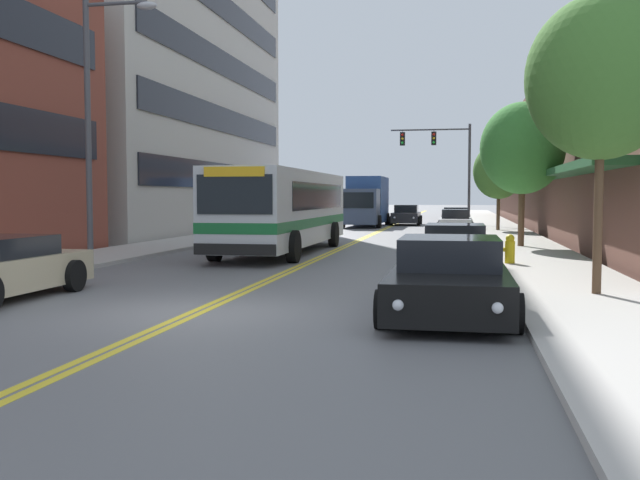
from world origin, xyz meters
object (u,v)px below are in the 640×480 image
object	(u,v)px
box_truck	(366,201)
street_tree_right_mid	(522,148)
traffic_signal_mast	(443,154)
street_tree_right_near	(601,78)
city_bus	(285,207)
street_lamp_left_near	(98,110)
car_slate_blue_parked_left_near	(291,223)
street_tree_right_far	(499,171)
car_charcoal_moving_lead	(406,216)
car_dark_grey_parked_right_far	(456,218)
car_white_parked_right_end	(455,222)
car_champagne_parked_right_mid	(455,248)
car_black_parked_right_foreground	(449,280)
fire_hydrant	(510,249)

from	to	relation	value
box_truck	street_tree_right_mid	world-z (taller)	street_tree_right_mid
traffic_signal_mast	street_tree_right_mid	size ratio (longest dim) A/B	1.26
street_tree_right_near	city_bus	bearing A→B (deg)	130.32
street_tree_right_mid	street_lamp_left_near	bearing A→B (deg)	-138.15
car_slate_blue_parked_left_near	street_tree_right_far	distance (m)	12.20
car_charcoal_moving_lead	box_truck	bearing A→B (deg)	-131.25
car_dark_grey_parked_right_far	street_tree_right_far	size ratio (longest dim) A/B	0.91
car_charcoal_moving_lead	street_lamp_left_near	distance (m)	33.92
car_white_parked_right_end	box_truck	distance (m)	9.50
car_champagne_parked_right_mid	street_lamp_left_near	bearing A→B (deg)	-165.19
street_tree_right_far	car_black_parked_right_foreground	bearing A→B (deg)	-94.62
city_bus	street_tree_right_mid	distance (m)	9.41
city_bus	car_white_parked_right_end	distance (m)	16.78
car_slate_blue_parked_left_near	car_dark_grey_parked_right_far	size ratio (longest dim) A/B	1.06
car_black_parked_right_foreground	street_tree_right_mid	size ratio (longest dim) A/B	0.88
car_white_parked_right_end	city_bus	bearing A→B (deg)	-111.13
box_truck	car_dark_grey_parked_right_far	bearing A→B (deg)	-9.47
car_slate_blue_parked_left_near	traffic_signal_mast	distance (m)	15.39
car_champagne_parked_right_mid	street_lamp_left_near	world-z (taller)	street_lamp_left_near
fire_hydrant	box_truck	bearing A→B (deg)	105.61
car_champagne_parked_right_mid	traffic_signal_mast	world-z (taller)	traffic_signal_mast
car_dark_grey_parked_right_far	street_tree_right_near	bearing A→B (deg)	-85.02
car_slate_blue_parked_left_near	street_tree_right_mid	size ratio (longest dim) A/B	0.86
box_truck	street_tree_right_mid	size ratio (longest dim) A/B	1.40
street_tree_right_near	street_tree_right_mid	bearing A→B (deg)	91.27
street_lamp_left_near	car_black_parked_right_foreground	bearing A→B (deg)	-30.05
car_white_parked_right_end	street_lamp_left_near	xyz separation A→B (m)	(-9.34, -23.05, 3.74)
city_bus	car_white_parked_right_end	size ratio (longest dim) A/B	2.39
city_bus	car_white_parked_right_end	xyz separation A→B (m)	(6.04, 15.62, -1.05)
city_bus	car_champagne_parked_right_mid	size ratio (longest dim) A/B	2.42
car_slate_blue_parked_left_near	street_tree_right_mid	world-z (taller)	street_tree_right_mid
fire_hydrant	car_charcoal_moving_lead	bearing A→B (deg)	99.63
street_lamp_left_near	street_tree_right_far	world-z (taller)	street_lamp_left_near
city_bus	car_champagne_parked_right_mid	world-z (taller)	city_bus
street_lamp_left_near	street_tree_right_far	bearing A→B (deg)	63.84
car_slate_blue_parked_left_near	street_tree_right_near	size ratio (longest dim) A/B	0.82
street_lamp_left_near	street_tree_right_mid	world-z (taller)	street_lamp_left_near
traffic_signal_mast	street_tree_right_near	world-z (taller)	traffic_signal_mast
city_bus	traffic_signal_mast	world-z (taller)	traffic_signal_mast
car_champagne_parked_right_mid	street_tree_right_near	distance (m)	7.20
car_dark_grey_parked_right_far	car_charcoal_moving_lead	xyz separation A→B (m)	(-3.49, 3.84, 0.04)
car_champagne_parked_right_mid	car_white_parked_right_end	bearing A→B (deg)	90.20
car_charcoal_moving_lead	traffic_signal_mast	size ratio (longest dim) A/B	0.63
car_dark_grey_parked_right_far	fire_hydrant	world-z (taller)	car_dark_grey_parked_right_far
car_charcoal_moving_lead	street_tree_right_near	world-z (taller)	street_tree_right_near
car_champagne_parked_right_mid	box_truck	size ratio (longest dim) A/B	0.63
car_slate_blue_parked_left_near	car_white_parked_right_end	size ratio (longest dim) A/B	0.96
city_bus	car_slate_blue_parked_left_near	size ratio (longest dim) A/B	2.48
car_slate_blue_parked_left_near	street_tree_right_far	size ratio (longest dim) A/B	0.96
car_black_parked_right_foreground	traffic_signal_mast	bearing A→B (deg)	91.41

